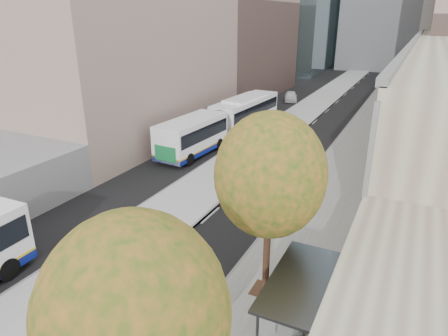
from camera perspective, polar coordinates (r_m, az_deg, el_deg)
The scene contains 7 objects.
bus_platform at distance 38.56m, azimuth 7.06°, elevation 4.69°, with size 4.25×150.00×0.15m, color #A4A4A4.
sidewalk at distance 36.88m, azimuth 18.85°, elevation 2.88°, with size 4.75×150.00×0.08m, color slate.
bus_shelter at distance 14.19m, azimuth 11.39°, elevation -16.90°, with size 1.90×4.40×2.53m.
tree_b at distance 8.90m, azimuth -12.62°, elevation -20.07°, with size 4.00×4.00×6.97m.
tree_c at distance 14.88m, azimuth 6.60°, elevation -1.07°, with size 4.20×4.20×7.28m.
bus_far at distance 37.13m, azimuth 0.22°, elevation 6.75°, with size 3.74×18.34×3.04m.
distant_car at distance 54.76m, azimuth 9.52°, elevation 10.06°, with size 1.57×3.89×1.33m, color silver.
Camera 1 is at (8.12, -0.04, 10.81)m, focal length 32.00 mm.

